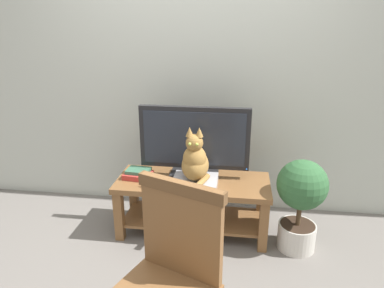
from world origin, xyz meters
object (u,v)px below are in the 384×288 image
(tv_stand, at_px, (193,196))
(book_stack, at_px, (138,174))
(tv, at_px, (194,141))
(wooden_chair, at_px, (169,273))
(potted_plant, at_px, (301,198))
(cat, at_px, (195,161))
(media_box, at_px, (195,183))

(tv_stand, xyz_separation_m, book_stack, (-0.46, -0.00, 0.18))
(tv, height_order, book_stack, tv)
(tv, relative_size, wooden_chair, 0.89)
(wooden_chair, bearing_deg, potted_plant, 55.11)
(cat, bearing_deg, book_stack, 165.88)
(book_stack, bearing_deg, wooden_chair, -67.78)
(tv, bearing_deg, potted_plant, -14.73)
(cat, distance_m, potted_plant, 0.84)
(book_stack, bearing_deg, cat, -14.12)
(tv_stand, height_order, wooden_chair, wooden_chair)
(tv_stand, relative_size, book_stack, 5.25)
(cat, bearing_deg, wooden_chair, -88.94)
(cat, xyz_separation_m, wooden_chair, (0.02, -1.13, -0.11))
(tv, distance_m, potted_plant, 0.93)
(tv, distance_m, wooden_chair, 1.36)
(cat, height_order, wooden_chair, wooden_chair)
(media_box, xyz_separation_m, potted_plant, (0.80, -0.02, -0.07))
(tv_stand, height_order, cat, cat)
(media_box, relative_size, wooden_chair, 0.34)
(potted_plant, bearing_deg, cat, 179.69)
(wooden_chair, distance_m, potted_plant, 1.38)
(tv_stand, bearing_deg, tv, 89.98)
(cat, bearing_deg, potted_plant, -0.31)
(book_stack, bearing_deg, media_box, -12.25)
(tv, distance_m, cat, 0.23)
(cat, relative_size, wooden_chair, 0.43)
(media_box, height_order, cat, cat)
(cat, bearing_deg, tv, 98.89)
(tv, height_order, wooden_chair, tv)
(cat, bearing_deg, media_box, 94.01)
(tv_stand, xyz_separation_m, cat, (0.03, -0.13, 0.37))
(tv, height_order, media_box, tv)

